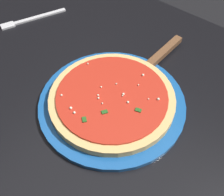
# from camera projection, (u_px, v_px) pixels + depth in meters

# --- Properties ---
(restaurant_table) EXTENTS (1.04, 0.86, 0.76)m
(restaurant_table) POSITION_uv_depth(u_px,v_px,m) (93.00, 137.00, 0.68)
(restaurant_table) COLOR black
(restaurant_table) RESTS_ON ground_plane
(serving_plate) EXTENTS (0.31, 0.31, 0.01)m
(serving_plate) POSITION_uv_depth(u_px,v_px,m) (112.00, 102.00, 0.57)
(serving_plate) COLOR #195199
(serving_plate) RESTS_ON restaurant_table
(pizza) EXTENTS (0.26, 0.26, 0.02)m
(pizza) POSITION_uv_depth(u_px,v_px,m) (112.00, 98.00, 0.55)
(pizza) COLOR #DBB26B
(pizza) RESTS_ON serving_plate
(pizza_server) EXTENTS (0.07, 0.22, 0.01)m
(pizza_server) POSITION_uv_depth(u_px,v_px,m) (155.00, 61.00, 0.63)
(pizza_server) COLOR silver
(pizza_server) RESTS_ON serving_plate
(fork) EXTENTS (0.09, 0.18, 0.00)m
(fork) POSITION_uv_depth(u_px,v_px,m) (30.00, 19.00, 0.76)
(fork) COLOR silver
(fork) RESTS_ON restaurant_table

